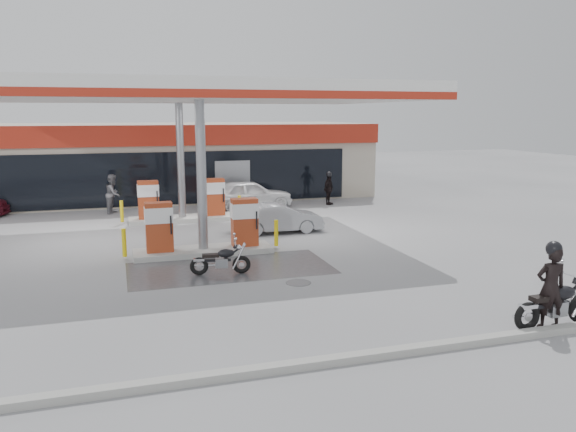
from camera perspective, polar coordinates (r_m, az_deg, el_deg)
name	(u,v)px	position (r m, az deg, el deg)	size (l,w,h in m)	color
ground	(214,269)	(16.88, -7.56, -5.41)	(90.00, 90.00, 0.00)	gray
wet_patch	(230,268)	(16.96, -5.89, -5.28)	(6.00, 3.00, 0.00)	#4C4C4F
drain_cover	(298,283)	(15.46, 1.06, -6.79)	(0.70, 0.70, 0.01)	#38383A
kerb	(279,368)	(10.43, -0.96, -15.18)	(28.00, 0.25, 0.15)	gray
store_building	(165,160)	(32.19, -12.36, 5.61)	(22.00, 8.22, 4.00)	#BEB49F
canopy	(187,94)	(21.21, -10.20, 12.14)	(16.00, 10.02, 5.51)	silver
pump_island_near	(203,233)	(18.63, -8.63, -1.68)	(5.14, 1.30, 1.78)	#9E9E99
pump_island_far	(182,204)	(24.49, -10.70, 1.16)	(5.14, 1.30, 1.78)	#9E9E99
main_motorcycle	(556,305)	(13.60, 25.57, -8.17)	(2.12, 0.81, 1.09)	black
biker_main	(551,287)	(13.34, 25.12, -6.59)	(0.66, 0.43, 1.81)	black
parked_motorcycle	(221,261)	(16.28, -6.78, -4.54)	(1.74, 0.67, 0.90)	black
sedan_white	(250,194)	(27.21, -3.93, 2.22)	(1.66, 4.13, 1.41)	white
attendant	(113,194)	(27.09, -17.33, 2.17)	(0.88, 0.69, 1.82)	slate
hatchback_silver	(279,218)	(21.75, -0.95, -0.22)	(1.18, 3.39, 1.12)	#96989D
biker_walking	(329,189)	(28.39, 4.15, 2.74)	(0.93, 0.39, 1.58)	black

